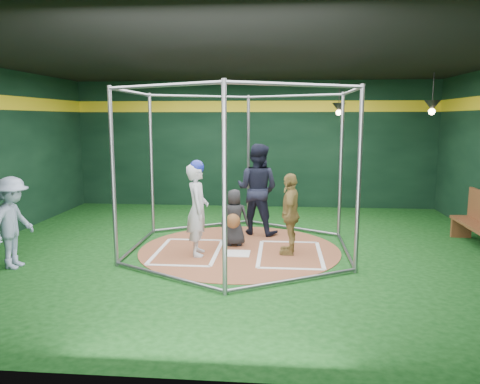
{
  "coord_description": "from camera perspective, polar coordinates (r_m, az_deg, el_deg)",
  "views": [
    {
      "loc": [
        0.77,
        -8.58,
        2.48
      ],
      "look_at": [
        0.0,
        0.1,
        1.1
      ],
      "focal_mm": 35.0,
      "sensor_mm": 36.0,
      "label": 1
    }
  ],
  "objects": [
    {
      "name": "room_shell",
      "position": [
        8.65,
        -0.05,
        4.19
      ],
      "size": [
        10.1,
        9.1,
        3.53
      ],
      "color": "#0C350E",
      "rests_on": "ground"
    },
    {
      "name": "catcher_figure",
      "position": [
        9.1,
        -0.72,
        -3.15
      ],
      "size": [
        0.56,
        0.58,
        1.11
      ],
      "color": "black",
      "rests_on": "clay_disc"
    },
    {
      "name": "home_plate",
      "position": [
        8.67,
        -0.24,
        -7.49
      ],
      "size": [
        0.43,
        0.43,
        0.01
      ],
      "primitive_type": "cube",
      "color": "white",
      "rests_on": "clay_disc"
    },
    {
      "name": "visitor_leopard",
      "position": [
        8.58,
        6.13,
        -2.64
      ],
      "size": [
        0.43,
        0.9,
        1.49
      ],
      "primitive_type": "imported",
      "rotation": [
        0.0,
        0.0,
        -1.65
      ],
      "color": "tan",
      "rests_on": "clay_disc"
    },
    {
      "name": "bystander_blue",
      "position": [
        8.62,
        -25.98,
        -3.38
      ],
      "size": [
        0.61,
        1.01,
        1.53
      ],
      "primitive_type": "imported",
      "rotation": [
        0.0,
        0.0,
        1.53
      ],
      "color": "#8C9DBA",
      "rests_on": "ground"
    },
    {
      "name": "batter_figure",
      "position": [
        8.47,
        -5.21,
        -1.96
      ],
      "size": [
        0.49,
        0.66,
        1.73
      ],
      "color": "#BBBCC2",
      "rests_on": "clay_disc"
    },
    {
      "name": "batter_box_right",
      "position": [
        8.69,
        6.1,
        -7.52
      ],
      "size": [
        1.17,
        1.77,
        0.01
      ],
      "color": "white",
      "rests_on": "clay_disc"
    },
    {
      "name": "batter_box_left",
      "position": [
        8.85,
        -6.39,
        -7.21
      ],
      "size": [
        1.17,
        1.77,
        0.01
      ],
      "color": "white",
      "rests_on": "clay_disc"
    },
    {
      "name": "pendant_lamp_far",
      "position": [
        11.06,
        22.38,
        9.68
      ],
      "size": [
        0.34,
        0.34,
        0.9
      ],
      "color": "black",
      "rests_on": "room_shell"
    },
    {
      "name": "pendant_lamp_near",
      "position": [
        12.27,
        11.95,
        10.02
      ],
      "size": [
        0.34,
        0.34,
        0.9
      ],
      "color": "black",
      "rests_on": "room_shell"
    },
    {
      "name": "clay_disc",
      "position": [
        8.96,
        -0.06,
        -7.03
      ],
      "size": [
        3.8,
        3.8,
        0.01
      ],
      "primitive_type": "cylinder",
      "color": "brown",
      "rests_on": "ground"
    },
    {
      "name": "batting_cage",
      "position": [
        8.67,
        -0.06,
        2.51
      ],
      "size": [
        4.05,
        4.67,
        3.0
      ],
      "color": "gray",
      "rests_on": "ground"
    },
    {
      "name": "umpire",
      "position": [
        9.99,
        2.12,
        0.35
      ],
      "size": [
        1.13,
        1.01,
        1.94
      ],
      "primitive_type": "imported",
      "rotation": [
        0.0,
        0.0,
        2.8
      ],
      "color": "black",
      "rests_on": "clay_disc"
    }
  ]
}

